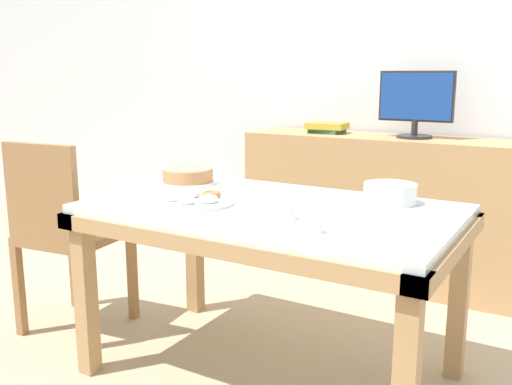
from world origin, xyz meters
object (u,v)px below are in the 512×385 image
(cake_chocolate_round, at_px, (188,176))
(plate_stack, at_px, (390,193))
(pastry_platter, at_px, (195,200))
(tealight_left_edge, at_px, (320,230))
(chair, at_px, (63,229))
(tealight_right_edge, at_px, (220,190))
(computer_monitor, at_px, (416,105))
(book_stack, at_px, (327,127))
(tealight_near_cakes, at_px, (293,216))

(cake_chocolate_round, bearing_deg, plate_stack, 4.97)
(pastry_platter, distance_m, tealight_left_edge, 0.63)
(chair, height_order, pastry_platter, chair)
(pastry_platter, bearing_deg, plate_stack, 30.96)
(chair, height_order, tealight_left_edge, chair)
(pastry_platter, bearing_deg, cake_chocolate_round, 130.90)
(cake_chocolate_round, height_order, tealight_right_edge, cake_chocolate_round)
(computer_monitor, height_order, pastry_platter, computer_monitor)
(computer_monitor, bearing_deg, cake_chocolate_round, -122.58)
(chair, relative_size, plate_stack, 4.48)
(chair, relative_size, cake_chocolate_round, 3.56)
(computer_monitor, distance_m, cake_chocolate_round, 1.41)
(computer_monitor, relative_size, book_stack, 1.70)
(plate_stack, height_order, tealight_right_edge, plate_stack)
(cake_chocolate_round, distance_m, tealight_right_edge, 0.25)
(computer_monitor, height_order, plate_stack, computer_monitor)
(pastry_platter, xyz_separation_m, plate_stack, (0.67, 0.40, 0.03))
(computer_monitor, distance_m, tealight_near_cakes, 1.54)
(chair, bearing_deg, pastry_platter, 1.26)
(book_stack, distance_m, tealight_right_edge, 1.26)
(book_stack, distance_m, tealight_near_cakes, 1.61)
(tealight_left_edge, bearing_deg, plate_stack, 83.58)
(computer_monitor, xyz_separation_m, tealight_left_edge, (0.15, -1.62, -0.33))
(computer_monitor, xyz_separation_m, pastry_platter, (-0.46, -1.48, -0.32))
(tealight_right_edge, xyz_separation_m, tealight_near_cakes, (0.49, -0.26, 0.00))
(chair, bearing_deg, computer_monitor, 50.54)
(chair, distance_m, cake_chocolate_round, 0.64)
(chair, distance_m, tealight_left_edge, 1.40)
(tealight_near_cakes, bearing_deg, tealight_right_edge, 151.79)
(tealight_near_cakes, bearing_deg, tealight_left_edge, -35.82)
(computer_monitor, xyz_separation_m, book_stack, (-0.54, 0.00, -0.15))
(pastry_platter, bearing_deg, tealight_near_cakes, -3.23)
(chair, height_order, book_stack, book_stack)
(pastry_platter, xyz_separation_m, tealight_near_cakes, (0.45, -0.03, -0.00))
(cake_chocolate_round, height_order, pastry_platter, cake_chocolate_round)
(computer_monitor, height_order, book_stack, computer_monitor)
(chair, bearing_deg, tealight_right_edge, 19.27)
(book_stack, height_order, cake_chocolate_round, book_stack)
(plate_stack, relative_size, tealight_right_edge, 5.25)
(chair, relative_size, pastry_platter, 2.93)
(book_stack, relative_size, tealight_near_cakes, 6.22)
(pastry_platter, distance_m, tealight_near_cakes, 0.45)
(cake_chocolate_round, bearing_deg, tealight_left_edge, -27.37)
(pastry_platter, xyz_separation_m, tealight_right_edge, (-0.04, 0.24, -0.00))
(computer_monitor, height_order, cake_chocolate_round, computer_monitor)
(plate_stack, bearing_deg, cake_chocolate_round, -175.03)
(computer_monitor, bearing_deg, book_stack, 179.85)
(tealight_left_edge, bearing_deg, tealight_right_edge, 149.83)
(chair, relative_size, computer_monitor, 2.22)
(book_stack, xyz_separation_m, tealight_right_edge, (0.04, -1.24, -0.17))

